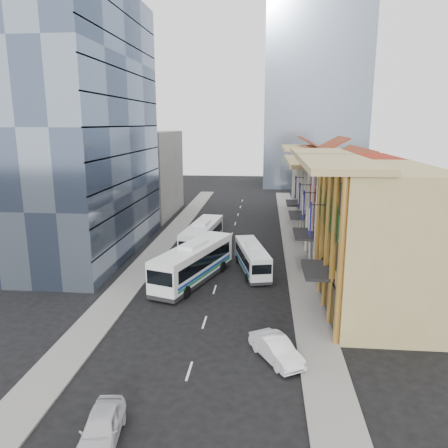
# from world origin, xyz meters

# --- Properties ---
(ground) EXTENTS (200.00, 200.00, 0.00)m
(ground) POSITION_xyz_m (0.00, 0.00, 0.00)
(ground) COLOR black
(ground) RESTS_ON ground
(sidewalk_right) EXTENTS (3.00, 90.00, 0.15)m
(sidewalk_right) POSITION_xyz_m (8.50, 22.00, 0.07)
(sidewalk_right) COLOR slate
(sidewalk_right) RESTS_ON ground
(sidewalk_left) EXTENTS (3.00, 90.00, 0.15)m
(sidewalk_left) POSITION_xyz_m (-8.50, 22.00, 0.07)
(sidewalk_left) COLOR slate
(sidewalk_left) RESTS_ON ground
(shophouse_tan) EXTENTS (8.00, 14.00, 12.00)m
(shophouse_tan) POSITION_xyz_m (14.00, 5.00, 6.00)
(shophouse_tan) COLOR tan
(shophouse_tan) RESTS_ON ground
(shophouse_red) EXTENTS (8.00, 10.00, 12.00)m
(shophouse_red) POSITION_xyz_m (14.00, 17.00, 6.00)
(shophouse_red) COLOR maroon
(shophouse_red) RESTS_ON ground
(shophouse_cream_near) EXTENTS (8.00, 9.00, 10.00)m
(shophouse_cream_near) POSITION_xyz_m (14.00, 26.50, 5.00)
(shophouse_cream_near) COLOR beige
(shophouse_cream_near) RESTS_ON ground
(shophouse_cream_mid) EXTENTS (8.00, 9.00, 10.00)m
(shophouse_cream_mid) POSITION_xyz_m (14.00, 35.50, 5.00)
(shophouse_cream_mid) COLOR beige
(shophouse_cream_mid) RESTS_ON ground
(shophouse_cream_far) EXTENTS (8.00, 12.00, 11.00)m
(shophouse_cream_far) POSITION_xyz_m (14.00, 46.00, 5.50)
(shophouse_cream_far) COLOR beige
(shophouse_cream_far) RESTS_ON ground
(office_tower) EXTENTS (12.00, 26.00, 30.00)m
(office_tower) POSITION_xyz_m (-17.00, 19.00, 15.00)
(office_tower) COLOR #43506A
(office_tower) RESTS_ON ground
(office_block_far) EXTENTS (10.00, 18.00, 14.00)m
(office_block_far) POSITION_xyz_m (-16.00, 42.00, 7.00)
(office_block_far) COLOR gray
(office_block_far) RESTS_ON ground
(bus_left_near) EXTENTS (6.80, 12.82, 4.02)m
(bus_left_near) POSITION_xyz_m (-2.31, 10.02, 2.01)
(bus_left_near) COLOR white
(bus_left_near) RESTS_ON ground
(bus_left_far) EXTENTS (4.00, 12.10, 3.81)m
(bus_left_far) POSITION_xyz_m (-2.93, 20.35, 1.90)
(bus_left_far) COLOR white
(bus_left_far) RESTS_ON ground
(bus_right) EXTENTS (4.31, 9.80, 3.06)m
(bus_right) POSITION_xyz_m (3.33, 13.57, 1.53)
(bus_right) COLOR silver
(bus_right) RESTS_ON ground
(sedan_left) EXTENTS (2.37, 4.73, 1.54)m
(sedan_left) POSITION_xyz_m (-3.19, -12.63, 0.77)
(sedan_left) COLOR silver
(sedan_left) RESTS_ON ground
(sedan_right) EXTENTS (3.81, 4.91, 1.56)m
(sedan_right) POSITION_xyz_m (5.50, -4.10, 0.78)
(sedan_right) COLOR white
(sedan_right) RESTS_ON ground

